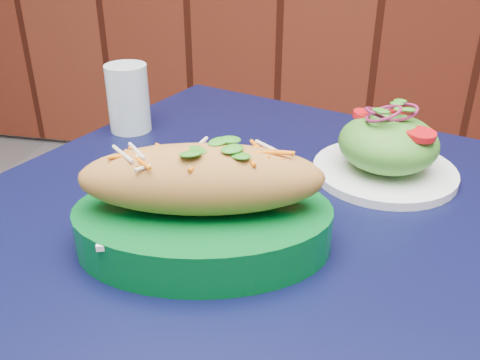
# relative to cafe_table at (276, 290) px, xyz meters

# --- Properties ---
(cafe_table) EXTENTS (1.02, 1.02, 0.75)m
(cafe_table) POSITION_rel_cafe_table_xyz_m (0.00, 0.00, 0.00)
(cafe_table) COLOR black
(cafe_table) RESTS_ON ground
(banh_mi_basket) EXTENTS (0.31, 0.24, 0.13)m
(banh_mi_basket) POSITION_rel_cafe_table_xyz_m (-0.08, -0.05, 0.14)
(banh_mi_basket) COLOR #04591F
(banh_mi_basket) RESTS_ON cafe_table
(salad_plate) EXTENTS (0.20, 0.20, 0.10)m
(salad_plate) POSITION_rel_cafe_table_xyz_m (0.12, 0.17, 0.13)
(salad_plate) COLOR white
(salad_plate) RESTS_ON cafe_table
(water_glass) EXTENTS (0.07, 0.07, 0.11)m
(water_glass) POSITION_rel_cafe_table_xyz_m (-0.28, 0.25, 0.14)
(water_glass) COLOR silver
(water_glass) RESTS_ON cafe_table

